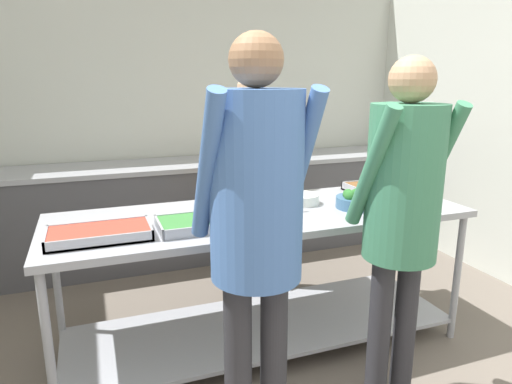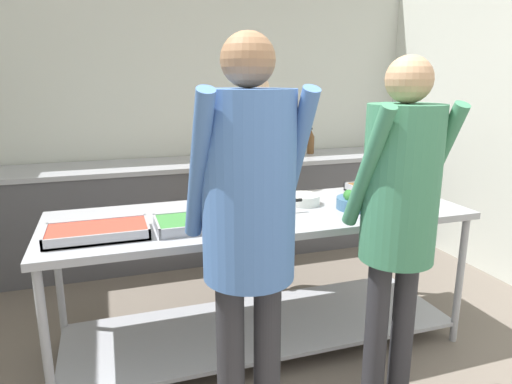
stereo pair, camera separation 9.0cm
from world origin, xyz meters
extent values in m
cube|color=silver|center=(0.00, 3.44, 1.32)|extent=(4.53, 0.06, 2.65)
cube|color=#4C4C51|center=(0.00, 3.07, 0.43)|extent=(4.37, 0.62, 0.86)
cube|color=#9EA0A8|center=(0.00, 3.07, 0.88)|extent=(4.37, 0.65, 0.04)
cube|color=black|center=(0.77, 3.07, 0.89)|extent=(0.52, 0.45, 0.02)
cube|color=#9EA0A8|center=(0.01, 1.46, 0.84)|extent=(2.45, 0.83, 0.04)
cube|color=#9EA0A8|center=(0.01, 1.46, 0.12)|extent=(2.37, 0.75, 0.02)
cylinder|color=#9EA0A8|center=(-1.17, 1.09, 0.41)|extent=(0.04, 0.04, 0.82)
cylinder|color=#9EA0A8|center=(1.19, 1.09, 0.41)|extent=(0.04, 0.04, 0.82)
cylinder|color=#9EA0A8|center=(-1.17, 1.82, 0.41)|extent=(0.04, 0.04, 0.82)
cylinder|color=#9EA0A8|center=(1.19, 1.82, 0.41)|extent=(0.04, 0.04, 0.82)
cube|color=#9EA0A8|center=(-0.91, 1.31, 0.87)|extent=(0.50, 0.28, 0.01)
cube|color=#B23D2D|center=(-0.91, 1.31, 0.90)|extent=(0.47, 0.25, 0.04)
cube|color=#9EA0A8|center=(-0.91, 1.18, 0.89)|extent=(0.50, 0.01, 0.05)
cube|color=#9EA0A8|center=(-0.91, 1.44, 0.89)|extent=(0.50, 0.01, 0.05)
cube|color=#9EA0A8|center=(-1.15, 1.31, 0.89)|extent=(0.01, 0.28, 0.05)
cube|color=#9EA0A8|center=(-0.66, 1.31, 0.89)|extent=(0.01, 0.28, 0.05)
cube|color=#9EA0A8|center=(-0.44, 1.30, 0.87)|extent=(0.37, 0.28, 0.01)
cube|color=#387A38|center=(-0.44, 1.30, 0.90)|extent=(0.35, 0.26, 0.04)
cube|color=#9EA0A8|center=(-0.44, 1.16, 0.89)|extent=(0.37, 0.01, 0.05)
cube|color=#9EA0A8|center=(-0.44, 1.43, 0.89)|extent=(0.37, 0.01, 0.05)
cube|color=#9EA0A8|center=(-0.62, 1.30, 0.89)|extent=(0.01, 0.28, 0.05)
cube|color=#9EA0A8|center=(-0.26, 1.30, 0.89)|extent=(0.01, 0.28, 0.05)
cylinder|color=#9EA0A8|center=(-0.02, 1.40, 0.91)|extent=(0.24, 0.24, 0.08)
cylinder|color=#B7472D|center=(-0.02, 1.40, 0.94)|extent=(0.21, 0.21, 0.01)
cylinder|color=black|center=(0.17, 1.40, 0.94)|extent=(0.14, 0.02, 0.02)
cylinder|color=white|center=(0.31, 1.55, 0.87)|extent=(0.22, 0.22, 0.01)
cylinder|color=white|center=(0.31, 1.55, 0.88)|extent=(0.22, 0.22, 0.01)
cylinder|color=white|center=(0.31, 1.55, 0.89)|extent=(0.22, 0.22, 0.01)
cylinder|color=white|center=(0.31, 1.55, 0.91)|extent=(0.22, 0.22, 0.01)
cylinder|color=white|center=(0.31, 1.55, 0.92)|extent=(0.21, 0.21, 0.01)
cylinder|color=#3D668C|center=(0.58, 1.35, 0.90)|extent=(0.25, 0.25, 0.07)
sphere|color=#2D702D|center=(0.65, 1.35, 0.95)|extent=(0.06, 0.06, 0.06)
sphere|color=#2D702D|center=(0.59, 1.37, 0.95)|extent=(0.07, 0.07, 0.07)
sphere|color=#2D702D|center=(0.54, 1.38, 0.95)|extent=(0.07, 0.07, 0.07)
sphere|color=#2D702D|center=(0.53, 1.33, 0.95)|extent=(0.08, 0.08, 0.08)
sphere|color=#2D702D|center=(0.59, 1.31, 0.95)|extent=(0.08, 0.08, 0.08)
cube|color=#9EA0A8|center=(0.96, 1.64, 0.87)|extent=(0.43, 0.33, 0.01)
cube|color=brown|center=(0.96, 1.64, 0.90)|extent=(0.40, 0.30, 0.04)
cube|color=#9EA0A8|center=(0.96, 1.48, 0.89)|extent=(0.43, 0.01, 0.05)
cube|color=#9EA0A8|center=(0.96, 1.79, 0.89)|extent=(0.43, 0.01, 0.05)
cube|color=#9EA0A8|center=(0.75, 1.64, 0.89)|extent=(0.01, 0.33, 0.05)
cube|color=#9EA0A8|center=(1.17, 1.64, 0.89)|extent=(0.01, 0.33, 0.05)
cylinder|color=#2D2D33|center=(0.37, 0.74, 0.40)|extent=(0.11, 0.11, 0.79)
cylinder|color=#2D2D33|center=(0.52, 0.75, 0.40)|extent=(0.11, 0.11, 0.79)
cylinder|color=#3D7F5B|center=(0.26, 0.74, 1.24)|extent=(0.08, 0.33, 0.59)
cylinder|color=#3D7F5B|center=(0.63, 0.75, 1.24)|extent=(0.08, 0.33, 0.59)
cylinder|color=#3D7F5B|center=(0.44, 0.75, 1.16)|extent=(0.35, 0.35, 0.73)
sphere|color=tan|center=(0.44, 0.75, 1.63)|extent=(0.21, 0.21, 0.21)
cylinder|color=#2D2D33|center=(-0.39, 0.69, 0.41)|extent=(0.12, 0.12, 0.83)
cylinder|color=#2D2D33|center=(-0.22, 0.70, 0.41)|extent=(0.12, 0.12, 0.83)
cylinder|color=#4770B2|center=(-0.51, 0.69, 1.30)|extent=(0.08, 0.34, 0.62)
cylinder|color=#4770B2|center=(-0.11, 0.71, 1.30)|extent=(0.08, 0.34, 0.62)
cylinder|color=#4770B2|center=(-0.31, 0.70, 1.21)|extent=(0.38, 0.38, 0.77)
sphere|color=#8C6647|center=(-0.31, 0.70, 1.70)|extent=(0.21, 0.21, 0.21)
cylinder|color=#2D2D33|center=(0.28, 2.14, 0.38)|extent=(0.12, 0.12, 0.76)
cylinder|color=#2D2D33|center=(0.11, 2.16, 0.38)|extent=(0.12, 0.12, 0.76)
cylinder|color=tan|center=(0.39, 2.13, 1.19)|extent=(0.10, 0.32, 0.57)
cylinder|color=tan|center=(0.00, 2.17, 1.19)|extent=(0.10, 0.32, 0.57)
cylinder|color=tan|center=(0.19, 2.15, 1.11)|extent=(0.37, 0.37, 0.70)
sphere|color=tan|center=(0.19, 2.15, 1.57)|extent=(0.21, 0.21, 0.21)
cylinder|color=brown|center=(1.11, 3.14, 0.99)|extent=(0.07, 0.07, 0.17)
cone|color=brown|center=(1.11, 3.14, 1.11)|extent=(0.06, 0.06, 0.07)
cylinder|color=black|center=(1.11, 3.14, 1.15)|extent=(0.03, 0.03, 0.02)
camera|label=1|loc=(-0.92, -0.96, 1.63)|focal=32.00mm
camera|label=2|loc=(-0.83, -0.99, 1.63)|focal=32.00mm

